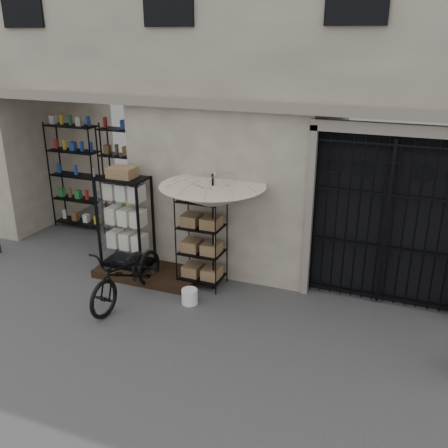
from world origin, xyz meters
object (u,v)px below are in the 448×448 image
at_px(display_cabinet, 126,227).
at_px(market_umbrella, 213,191).
at_px(wire_rack, 202,242).
at_px(bicycle, 130,300).
at_px(white_bucket, 190,296).

xyz_separation_m(display_cabinet, market_umbrella, (1.81, -0.05, 0.93)).
xyz_separation_m(wire_rack, market_umbrella, (0.26, -0.08, 1.01)).
height_order(display_cabinet, bicycle, display_cabinet).
bearing_deg(display_cabinet, wire_rack, 4.41).
distance_m(wire_rack, bicycle, 1.62).
bearing_deg(display_cabinet, market_umbrella, 1.71).
relative_size(market_umbrella, white_bucket, 9.39).
height_order(market_umbrella, bicycle, market_umbrella).
relative_size(display_cabinet, white_bucket, 6.86).
relative_size(display_cabinet, bicycle, 0.97).
xyz_separation_m(market_umbrella, bicycle, (-1.21, -0.91, -1.86)).
height_order(wire_rack, bicycle, wire_rack).
bearing_deg(wire_rack, display_cabinet, 159.61).
distance_m(display_cabinet, market_umbrella, 2.04).
height_order(display_cabinet, white_bucket, display_cabinet).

